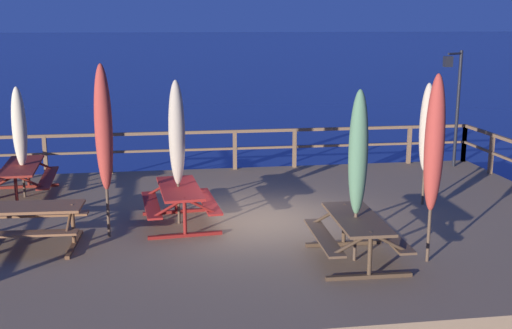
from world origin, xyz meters
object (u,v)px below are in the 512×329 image
Objects in this scene: picnic_table_front_right at (356,229)px; picnic_table_mid_centre at (22,174)px; patio_umbrella_short_front at (358,154)px; patio_umbrella_tall_mid_right at (177,134)px; patio_umbrella_tall_back_right at (427,128)px; picnic_table_mid_right at (180,197)px; patio_umbrella_tall_front at (434,145)px; lamp_post_hooked at (454,91)px; picnic_table_back_left at (27,217)px; patio_umbrella_tall_back_left at (19,128)px; patio_umbrella_short_mid at (104,129)px.

picnic_table_mid_centre is at bearing 142.18° from picnic_table_front_right.
patio_umbrella_tall_mid_right is (-2.88, 2.46, -0.02)m from patio_umbrella_short_front.
patio_umbrella_tall_mid_right is at bearing -35.36° from picnic_table_mid_centre.
patio_umbrella_tall_back_right reaches higher than picnic_table_front_right.
patio_umbrella_tall_front reaches higher than picnic_table_mid_right.
lamp_post_hooked is (7.56, 4.01, 1.55)m from picnic_table_mid_right.
picnic_table_mid_right is at bearing 18.75° from picnic_table_back_left.
lamp_post_hooked is (11.05, 1.47, 0.49)m from patio_umbrella_tall_back_left.
lamp_post_hooked reaches higher than picnic_table_front_right.
patio_umbrella_tall_front is 7.51m from lamp_post_hooked.
picnic_table_mid_centre is 0.79× the size of patio_umbrella_tall_mid_right.
picnic_table_back_left is at bearing -169.15° from patio_umbrella_tall_back_right.
patio_umbrella_tall_back_left is at bearing 167.72° from patio_umbrella_tall_back_right.
patio_umbrella_short_mid is at bearing 156.17° from picnic_table_front_right.
patio_umbrella_tall_front is (1.19, -0.21, 1.45)m from picnic_table_front_right.
picnic_table_mid_right is 0.70× the size of patio_umbrella_short_front.
patio_umbrella_short_front is 0.91× the size of lamp_post_hooked.
picnic_table_front_right is 1.29m from patio_umbrella_short_front.
patio_umbrella_tall_back_right is at bearing 50.78° from picnic_table_front_right.
patio_umbrella_tall_back_left is at bearing 102.28° from picnic_table_back_left.
patio_umbrella_short_mid is 1.01× the size of lamp_post_hooked.
picnic_table_mid_centre is 1.06m from patio_umbrella_tall_back_left.
patio_umbrella_tall_back_right is (8.85, -1.91, 1.14)m from picnic_table_mid_centre.
patio_umbrella_short_front reaches higher than patio_umbrella_tall_back_left.
patio_umbrella_tall_mid_right is at bearing -152.46° from lamp_post_hooked.
patio_umbrella_tall_back_left is at bearing -172.42° from lamp_post_hooked.
picnic_table_mid_centre is 9.13m from patio_umbrella_tall_back_right.
picnic_table_mid_right is 2.88m from picnic_table_back_left.
patio_umbrella_tall_back_right is 6.81m from patio_umbrella_short_mid.
patio_umbrella_short_front is (6.34, -4.95, 0.22)m from patio_umbrella_tall_back_left.
patio_umbrella_short_front is 3.93m from patio_umbrella_tall_back_right.
patio_umbrella_short_mid is (-6.70, -1.18, 0.35)m from patio_umbrella_tall_back_right.
patio_umbrella_tall_front is 0.99× the size of lamp_post_hooked.
picnic_table_mid_centre is 1.13× the size of picnic_table_back_left.
patio_umbrella_tall_mid_right reaches higher than picnic_table_front_right.
picnic_table_front_right is at bearing -126.16° from lamp_post_hooked.
picnic_table_back_left is at bearing -160.03° from patio_umbrella_tall_mid_right.
picnic_table_mid_right is 5.50m from patio_umbrella_tall_back_right.
lamp_post_hooked is (7.59, 3.96, 0.29)m from patio_umbrella_tall_mid_right.
patio_umbrella_tall_mid_right is at bearing 113.57° from picnic_table_mid_right.
picnic_table_mid_right is at bearing 147.02° from patio_umbrella_tall_front.
patio_umbrella_short_front is (6.36, -4.94, 1.28)m from picnic_table_mid_centre.
picnic_table_back_left is 11.52m from lamp_post_hooked.
picnic_table_back_left is 0.70× the size of patio_umbrella_tall_mid_right.
picnic_table_front_right is 0.95× the size of picnic_table_mid_right.
patio_umbrella_tall_mid_right is (-2.89, 2.47, 1.27)m from picnic_table_front_right.
picnic_table_mid_centre is 4.05m from patio_umbrella_short_mid.
patio_umbrella_tall_back_right reaches higher than patio_umbrella_tall_back_left.
picnic_table_mid_centre is 0.84× the size of patio_umbrella_tall_back_right.
patio_umbrella_tall_mid_right is 1.07× the size of patio_umbrella_tall_back_right.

